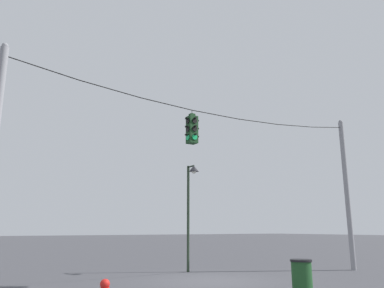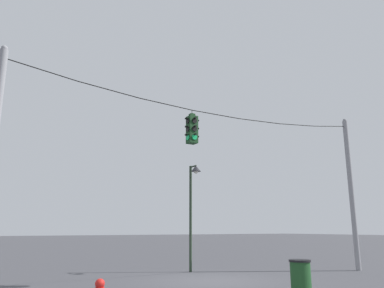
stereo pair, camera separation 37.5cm
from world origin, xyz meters
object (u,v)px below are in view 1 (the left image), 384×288
at_px(utility_pole_right, 347,192).
at_px(street_lamp, 191,194).
at_px(traffic_light_over_intersection, 192,129).
at_px(trash_bin, 302,277).

xyz_separation_m(utility_pole_right, street_lamp, (-6.85, 3.14, -0.16)).
bearing_deg(utility_pole_right, street_lamp, 155.39).
height_order(utility_pole_right, traffic_light_over_intersection, utility_pole_right).
xyz_separation_m(utility_pole_right, traffic_light_over_intersection, (-8.73, 0.00, 1.88)).
distance_m(traffic_light_over_intersection, street_lamp, 4.19).
height_order(traffic_light_over_intersection, street_lamp, traffic_light_over_intersection).
relative_size(utility_pole_right, street_lamp, 1.52).
bearing_deg(traffic_light_over_intersection, trash_bin, -64.90).
distance_m(utility_pole_right, traffic_light_over_intersection, 8.93).
distance_m(utility_pole_right, street_lamp, 7.54).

